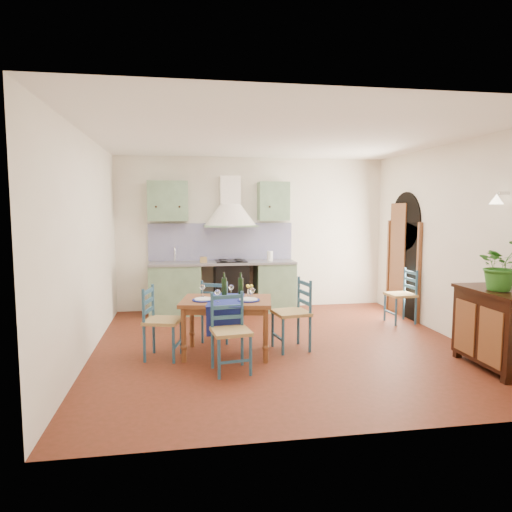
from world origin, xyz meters
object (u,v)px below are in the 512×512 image
Objects in this scene: chair_near at (230,332)px; potted_plant at (501,265)px; dining_table at (227,306)px; sideboard at (495,326)px.

chair_near is 3.19m from potted_plant.
dining_table is at bearing 87.86° from chair_near.
potted_plant is at bearing -8.23° from chair_near.
chair_near is 1.53× the size of potted_plant.
dining_table is 3.20m from sideboard.
potted_plant reaches higher than chair_near.
sideboard is 1.79× the size of potted_plant.
potted_plant reaches higher than dining_table.
potted_plant is at bearing -58.63° from sideboard.
dining_table is 1.39× the size of chair_near.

